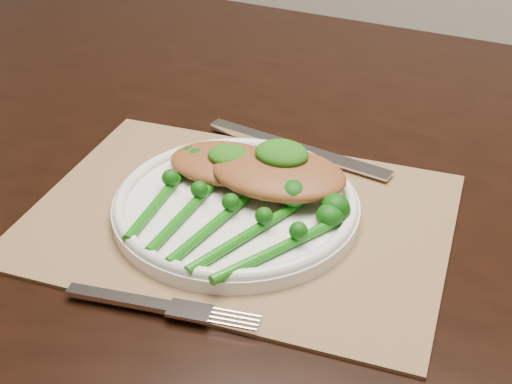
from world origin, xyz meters
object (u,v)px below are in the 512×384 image
at_px(placemat, 240,218).
at_px(broccolini_bundle, 217,222).
at_px(dinner_plate, 236,205).
at_px(chicken_fillet_left, 226,163).

bearing_deg(placemat, broccolini_bundle, -100.19).
bearing_deg(broccolini_bundle, dinner_plate, 103.19).
bearing_deg(chicken_fillet_left, broccolini_bundle, -76.85).
distance_m(placemat, chicken_fillet_left, 0.07).
bearing_deg(dinner_plate, placemat, -29.25).
bearing_deg(placemat, chicken_fillet_left, 123.78).
relative_size(dinner_plate, chicken_fillet_left, 2.05).
bearing_deg(placemat, dinner_plate, 145.53).
relative_size(placemat, dinner_plate, 1.67).
distance_m(placemat, broccolini_bundle, 0.05).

